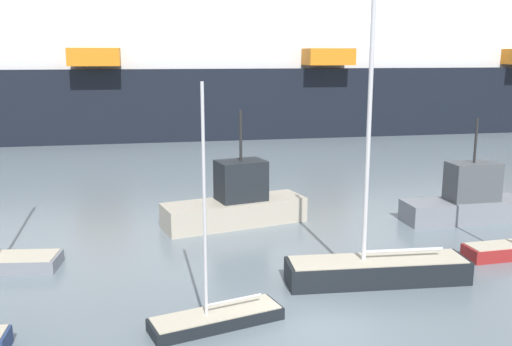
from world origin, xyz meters
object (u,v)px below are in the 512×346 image
object	(u,v)px
sailboat_0	(377,267)
fishing_boat_1	(236,203)
fishing_boat_0	(467,200)
sailboat_1	(216,315)
cruise_ship	(204,65)
channel_buoy_0	(464,183)

from	to	relation	value
sailboat_0	fishing_boat_1	size ratio (longest dim) A/B	1.39
fishing_boat_0	sailboat_0	bearing A→B (deg)	-139.17
sailboat_1	fishing_boat_0	size ratio (longest dim) A/B	1.17
fishing_boat_1	cruise_ship	bearing A→B (deg)	73.04
sailboat_0	fishing_boat_1	distance (m)	9.67
sailboat_1	channel_buoy_0	size ratio (longest dim) A/B	5.18
sailboat_0	sailboat_1	distance (m)	7.04
cruise_ship	fishing_boat_1	bearing A→B (deg)	-93.61
sailboat_1	fishing_boat_1	bearing A→B (deg)	-117.67
fishing_boat_0	fishing_boat_1	xyz separation A→B (m)	(-12.27, 1.10, 0.02)
fishing_boat_0	cruise_ship	xyz separation A→B (m)	(-11.75, 39.74, 6.43)
sailboat_1	fishing_boat_1	size ratio (longest dim) A/B	1.02
channel_buoy_0	sailboat_0	bearing A→B (deg)	-128.24
sailboat_0	fishing_boat_0	size ratio (longest dim) A/B	1.60
cruise_ship	sailboat_1	bearing A→B (deg)	-95.64
fishing_boat_1	fishing_boat_0	bearing A→B (deg)	-21.32
sailboat_0	sailboat_1	xyz separation A→B (m)	(-6.48, -2.73, -0.25)
sailboat_1	sailboat_0	bearing A→B (deg)	-175.15
fishing_boat_1	cruise_ship	size ratio (longest dim) A/B	0.06
fishing_boat_0	fishing_boat_1	distance (m)	12.32
sailboat_0	channel_buoy_0	bearing A→B (deg)	-127.10
channel_buoy_0	sailboat_1	bearing A→B (deg)	-136.19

